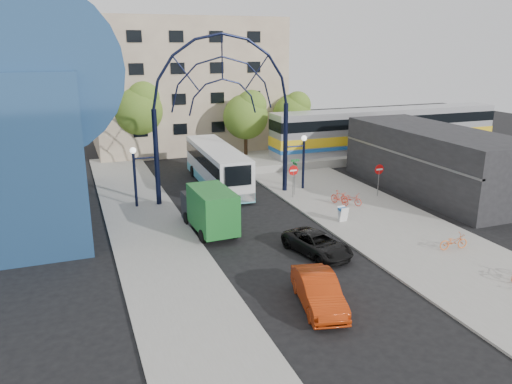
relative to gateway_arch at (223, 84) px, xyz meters
name	(u,v)px	position (x,y,z in m)	size (l,w,h in m)	color
ground	(306,274)	(0.00, -14.00, -8.56)	(120.00, 120.00, 0.00)	black
sidewalk_east	(391,227)	(8.00, -10.00, -8.50)	(8.00, 56.00, 0.12)	gray
plaza_west	(158,247)	(-6.50, -8.00, -8.50)	(5.00, 50.00, 0.12)	gray
gateway_arch	(223,84)	(0.00, 0.00, 0.00)	(13.64, 0.44, 12.10)	black
stop_sign	(293,173)	(4.80, -2.00, -6.56)	(0.80, 0.07, 2.50)	slate
do_not_enter_sign	(379,173)	(11.00, -4.00, -6.58)	(0.76, 0.07, 2.48)	slate
street_name_sign	(295,169)	(5.20, -1.40, -6.43)	(0.70, 0.70, 2.80)	slate
sandwich_board	(343,212)	(5.60, -8.02, -7.81)	(0.55, 0.61, 0.99)	white
commercial_block_east	(433,160)	(16.00, -4.00, -6.06)	(6.00, 16.00, 5.00)	black
apartment_block	(185,84)	(2.00, 20.97, -1.55)	(20.00, 12.10, 14.00)	tan
train_platform	(385,153)	(20.00, 8.00, -8.16)	(32.00, 5.00, 0.80)	gray
train_car	(387,129)	(20.00, 8.00, -5.66)	(25.10, 3.05, 4.20)	#B7B7BC
tree_north_a	(247,114)	(6.12, 11.93, -3.95)	(4.48, 4.48, 7.00)	#382314
tree_north_b	(139,107)	(-3.88, 15.93, -3.29)	(5.12, 5.12, 8.00)	#382314
tree_north_c	(293,112)	(12.12, 13.93, -4.28)	(4.16, 4.16, 6.50)	#382314
city_bus	(217,166)	(0.45, 3.46, -6.84)	(3.12, 12.04, 3.28)	silver
green_truck	(209,209)	(-2.98, -6.31, -7.10)	(2.43, 5.86, 2.91)	black
black_suv	(317,244)	(1.68, -11.96, -7.93)	(2.07, 4.48, 1.25)	black
red_sedan	(319,291)	(-0.97, -17.16, -7.81)	(1.58, 4.53, 1.49)	#A22B09
bike_near_a	(351,199)	(7.99, -5.15, -7.99)	(0.59, 1.69, 0.89)	red
bike_near_b	(340,198)	(7.22, -4.81, -7.93)	(0.47, 1.67, 1.00)	red
bike_far_a	(454,242)	(9.10, -14.31, -7.98)	(0.61, 1.74, 0.92)	orange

